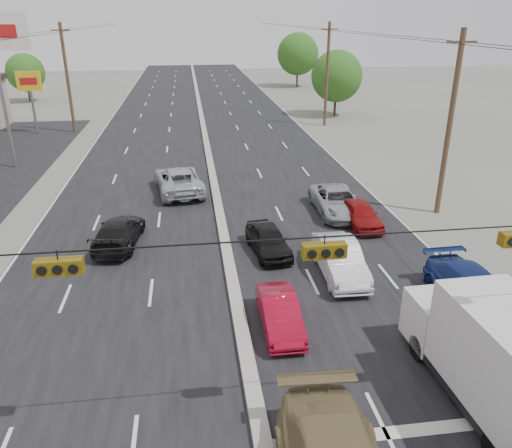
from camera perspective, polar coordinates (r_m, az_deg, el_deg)
The scene contains 20 objects.
ground at distance 14.80m, azimuth 0.49°, elevation -22.77°, with size 200.00×200.00×0.00m, color #606356.
road_surface at distance 41.64m, azimuth -5.47°, elevation 7.98°, with size 20.00×160.00×0.02m, color black.
center_median at distance 41.62m, azimuth -5.48°, elevation 8.11°, with size 0.50×160.00×0.20m, color gray.
utility_pole_left_c at distance 51.73m, azimuth -20.74°, elevation 15.32°, with size 1.60×0.30×10.00m.
utility_pole_right_b at distance 29.39m, azimuth 21.26°, elevation 10.56°, with size 1.60×0.30×10.00m.
utility_pole_right_c at distance 52.45m, azimuth 8.12°, elevation 16.59°, with size 1.60×0.30×10.00m.
traffic_signals at distance 11.80m, azimuth 7.33°, elevation -2.85°, with size 25.00×0.30×0.54m.
pole_sign_far at distance 52.66m, azimuth -24.45°, elevation 14.12°, with size 2.20×0.25×6.00m.
tree_left_far at distance 73.50m, azimuth -24.86°, elevation 15.43°, with size 4.80×4.80×6.12m.
tree_right_mid at distance 58.00m, azimuth 9.21°, elevation 16.34°, with size 5.60×5.60×7.14m.
tree_right_far at distance 82.33m, azimuth 4.80°, elevation 18.79°, with size 6.40×6.40×8.16m.
box_truck at distance 15.98m, azimuth 25.65°, elevation -13.46°, with size 2.48×6.63×3.33m.
red_sedan at distance 18.29m, azimuth 2.72°, elevation -10.20°, with size 1.31×3.74×1.23m, color maroon.
queue_car_a at distance 23.73m, azimuth 1.42°, elevation -1.87°, with size 1.58×3.92×1.34m, color black.
queue_car_b at distance 21.99m, azimuth 9.56°, elevation -4.05°, with size 1.60×4.59×1.51m, color silver.
queue_car_c at distance 28.90m, azimuth 9.25°, elevation 2.56°, with size 2.39×5.19×1.44m, color #989C9F.
queue_car_d at distance 20.95m, azimuth 23.70°, elevation -7.23°, with size 2.14×5.27×1.53m, color navy.
queue_car_e at distance 27.40m, azimuth 11.80°, elevation 1.10°, with size 1.57×3.91×1.33m, color maroon.
oncoming_near at distance 25.45m, azimuth -15.43°, elevation -0.94°, with size 1.92×4.71×1.37m, color black.
oncoming_far at distance 32.42m, azimuth -8.83°, elevation 4.99°, with size 2.69×5.83×1.62m, color #A8AAB0.
Camera 1 is at (-1.51, -10.25, 10.56)m, focal length 35.00 mm.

